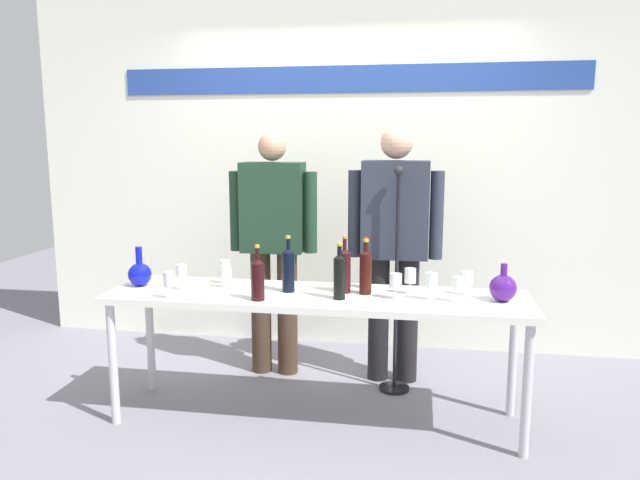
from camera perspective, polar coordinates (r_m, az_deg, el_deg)
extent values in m
plane|color=gray|center=(3.68, -0.40, -16.76)|extent=(10.00, 10.00, 0.00)
cube|color=white|center=(4.70, 2.57, 7.93)|extent=(5.07, 0.10, 3.00)
cube|color=#28489A|center=(4.66, 2.53, 15.17)|extent=(3.55, 0.01, 0.20)
cube|color=white|center=(3.42, -0.42, -5.52)|extent=(2.40, 0.58, 0.04)
cylinder|color=silver|center=(3.69, -19.22, -11.15)|extent=(0.05, 0.05, 0.72)
cylinder|color=silver|center=(3.31, 19.23, -13.52)|extent=(0.05, 0.05, 0.72)
cylinder|color=silver|center=(4.09, -15.96, -8.92)|extent=(0.05, 0.05, 0.72)
cylinder|color=silver|center=(3.76, 18.00, -10.68)|extent=(0.05, 0.05, 0.72)
sphere|color=#0E15B0|center=(3.74, -16.89, -3.18)|extent=(0.14, 0.14, 0.14)
cylinder|color=#0E15B0|center=(3.72, -16.97, -1.45)|extent=(0.04, 0.04, 0.11)
sphere|color=#4C1A83|center=(3.39, 17.14, -4.43)|extent=(0.15, 0.15, 0.15)
cylinder|color=#4C1A83|center=(3.37, 17.22, -2.76)|extent=(0.04, 0.04, 0.07)
cylinder|color=#402E21|center=(4.25, -5.66, -6.84)|extent=(0.14, 0.14, 0.87)
cylinder|color=#402E21|center=(4.20, -3.14, -6.98)|extent=(0.14, 0.14, 0.87)
cube|color=#1D3826|center=(4.08, -4.54, 3.14)|extent=(0.42, 0.22, 0.61)
cylinder|color=#1D3826|center=(4.15, -8.04, 2.77)|extent=(0.09, 0.09, 0.55)
cylinder|color=#1D3826|center=(4.03, -0.92, 2.65)|extent=(0.09, 0.09, 0.55)
sphere|color=tan|center=(4.05, -4.62, 8.92)|extent=(0.19, 0.19, 0.19)
cylinder|color=black|center=(4.12, 5.63, -7.48)|extent=(0.14, 0.14, 0.86)
cylinder|color=black|center=(4.11, 8.40, -7.57)|extent=(0.14, 0.14, 0.86)
cube|color=#2C303F|center=(3.96, 7.23, 2.90)|extent=(0.44, 0.22, 0.64)
cylinder|color=#2C303F|center=(3.98, 3.35, 2.54)|extent=(0.09, 0.09, 0.58)
cylinder|color=#2C303F|center=(3.96, 11.12, 2.34)|extent=(0.09, 0.09, 0.58)
sphere|color=tan|center=(3.93, 7.37, 9.24)|extent=(0.21, 0.21, 0.21)
cylinder|color=black|center=(3.40, 4.39, -3.27)|extent=(0.07, 0.07, 0.23)
cone|color=black|center=(3.37, 4.42, -1.14)|extent=(0.07, 0.07, 0.03)
cylinder|color=black|center=(3.37, 4.42, -0.76)|extent=(0.03, 0.03, 0.07)
cylinder|color=gold|center=(3.36, 4.43, -0.04)|extent=(0.03, 0.03, 0.02)
cylinder|color=black|center=(3.54, 4.38, -2.96)|extent=(0.07, 0.07, 0.20)
cone|color=black|center=(3.52, 4.41, -1.15)|extent=(0.07, 0.07, 0.03)
cylinder|color=black|center=(3.52, 4.41, -0.66)|extent=(0.02, 0.02, 0.09)
cylinder|color=red|center=(3.51, 4.42, 0.16)|extent=(0.03, 0.03, 0.02)
cylinder|color=black|center=(3.28, 1.88, -3.73)|extent=(0.07, 0.07, 0.23)
cone|color=black|center=(3.25, 1.89, -1.56)|extent=(0.07, 0.07, 0.03)
cylinder|color=black|center=(3.25, 1.89, -1.16)|extent=(0.03, 0.03, 0.07)
cylinder|color=gold|center=(3.24, 1.89, -0.43)|extent=(0.03, 0.03, 0.02)
cylinder|color=black|center=(3.44, -3.05, -3.09)|extent=(0.07, 0.07, 0.23)
cone|color=black|center=(3.41, -3.07, -0.98)|extent=(0.07, 0.07, 0.03)
cylinder|color=black|center=(3.41, -3.07, -0.52)|extent=(0.02, 0.02, 0.08)
cylinder|color=gold|center=(3.40, -3.08, 0.28)|extent=(0.03, 0.03, 0.02)
cylinder|color=black|center=(3.28, -5.99, -4.01)|extent=(0.07, 0.07, 0.21)
cone|color=black|center=(3.25, -6.03, -2.02)|extent=(0.07, 0.07, 0.03)
cylinder|color=black|center=(3.25, -6.04, -1.50)|extent=(0.02, 0.02, 0.09)
cylinder|color=gold|center=(3.24, -6.05, -0.61)|extent=(0.03, 0.03, 0.02)
cylinder|color=#340F15|center=(3.42, 2.36, -3.16)|extent=(0.07, 0.07, 0.23)
cone|color=#340F15|center=(3.39, 2.38, -1.03)|extent=(0.07, 0.07, 0.03)
cylinder|color=#340F15|center=(3.39, 2.38, -0.54)|extent=(0.02, 0.02, 0.08)
cylinder|color=gold|center=(3.38, 2.39, 0.30)|extent=(0.03, 0.03, 0.02)
cylinder|color=white|center=(3.70, -9.07, -4.11)|extent=(0.06, 0.06, 0.00)
cylinder|color=white|center=(3.69, -9.08, -3.63)|extent=(0.01, 0.01, 0.06)
cylinder|color=white|center=(3.68, -9.11, -2.54)|extent=(0.06, 0.06, 0.08)
cylinder|color=white|center=(3.59, -8.97, -4.53)|extent=(0.06, 0.06, 0.00)
cylinder|color=white|center=(3.58, -8.98, -4.06)|extent=(0.01, 0.01, 0.06)
cylinder|color=white|center=(3.57, -9.00, -3.04)|extent=(0.06, 0.06, 0.07)
cylinder|color=white|center=(3.41, -14.21, -5.46)|extent=(0.06, 0.06, 0.00)
cylinder|color=white|center=(3.40, -14.24, -4.88)|extent=(0.01, 0.01, 0.07)
cylinder|color=white|center=(3.38, -14.29, -3.65)|extent=(0.06, 0.06, 0.08)
cylinder|color=white|center=(3.60, -13.05, -4.64)|extent=(0.06, 0.06, 0.00)
cylinder|color=white|center=(3.59, -13.08, -4.04)|extent=(0.01, 0.01, 0.07)
cylinder|color=white|center=(3.57, -13.12, -2.88)|extent=(0.06, 0.06, 0.07)
cylinder|color=white|center=(3.34, 10.56, -5.64)|extent=(0.06, 0.06, 0.00)
cylinder|color=white|center=(3.33, 10.58, -5.06)|extent=(0.01, 0.01, 0.07)
cylinder|color=white|center=(3.31, 10.62, -3.81)|extent=(0.07, 0.07, 0.08)
cylinder|color=white|center=(3.33, 7.23, -5.59)|extent=(0.06, 0.06, 0.00)
cylinder|color=white|center=(3.33, 7.24, -5.07)|extent=(0.01, 0.01, 0.06)
cylinder|color=white|center=(3.31, 7.27, -3.90)|extent=(0.07, 0.07, 0.08)
cylinder|color=white|center=(3.33, 12.99, -5.79)|extent=(0.06, 0.06, 0.00)
cylinder|color=white|center=(3.32, 13.01, -5.21)|extent=(0.01, 0.01, 0.07)
cylinder|color=white|center=(3.30, 13.06, -4.06)|extent=(0.06, 0.06, 0.07)
cylinder|color=white|center=(3.49, 13.87, -5.12)|extent=(0.06, 0.06, 0.00)
cylinder|color=white|center=(3.48, 13.89, -4.63)|extent=(0.01, 0.01, 0.06)
cylinder|color=white|center=(3.46, 13.94, -3.56)|extent=(0.07, 0.07, 0.08)
cylinder|color=white|center=(3.45, 8.60, -5.10)|extent=(0.05, 0.05, 0.00)
cylinder|color=white|center=(3.44, 8.62, -4.58)|extent=(0.01, 0.01, 0.06)
cylinder|color=white|center=(3.42, 8.65, -3.39)|extent=(0.06, 0.06, 0.08)
cylinder|color=black|center=(4.09, 7.12, -13.90)|extent=(0.20, 0.20, 0.02)
cylinder|color=black|center=(3.86, 7.33, -4.37)|extent=(0.02, 0.02, 1.41)
sphere|color=#232328|center=(3.76, 7.57, 6.60)|extent=(0.06, 0.06, 0.06)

